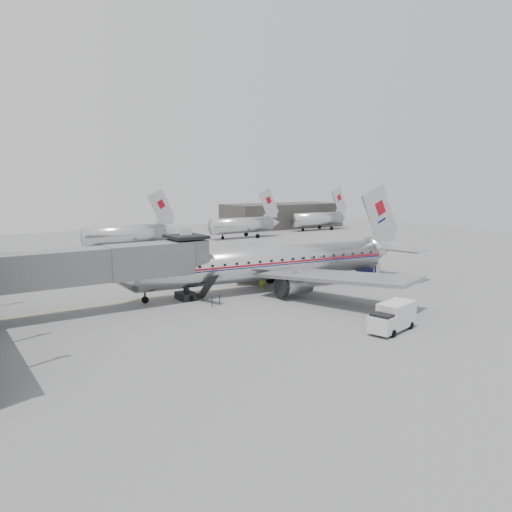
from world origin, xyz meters
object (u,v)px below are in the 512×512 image
at_px(ramp_worker, 262,282).
at_px(service_van, 392,317).
at_px(baggage_cart_navy, 366,270).
at_px(airliner, 272,263).
at_px(baggage_cart_white, 372,269).

bearing_deg(ramp_worker, service_van, -90.44).
height_order(baggage_cart_navy, ramp_worker, ramp_worker).
relative_size(airliner, service_van, 7.24).
bearing_deg(baggage_cart_white, service_van, -151.77).
xyz_separation_m(airliner, baggage_cart_white, (14.51, -0.93, -2.01)).
bearing_deg(baggage_cart_navy, airliner, -162.68).
distance_m(airliner, baggage_cart_navy, 13.65).
xyz_separation_m(airliner, service_van, (-1.33, -17.91, -1.70)).
xyz_separation_m(baggage_cart_navy, ramp_worker, (-14.76, 1.00, -0.00)).
bearing_deg(ramp_worker, airliner, -3.53).
xyz_separation_m(service_van, baggage_cart_navy, (14.80, 16.98, -0.28)).
bearing_deg(baggage_cart_navy, ramp_worker, -162.61).
bearing_deg(baggage_cart_white, airliner, 157.57).
height_order(airliner, baggage_cart_navy, airliner).
bearing_deg(baggage_cart_white, baggage_cart_navy, 161.23).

